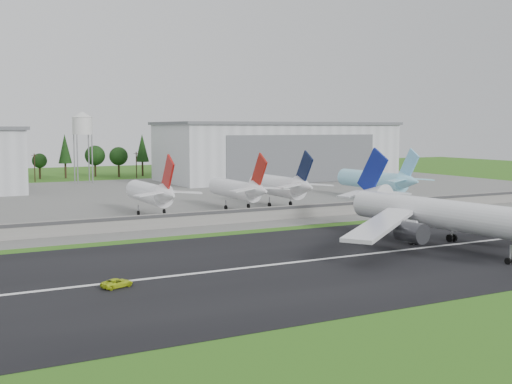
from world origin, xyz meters
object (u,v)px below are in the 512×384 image
ground_vehicle (117,283)px  parked_jet_navy (283,186)px  main_airliner (444,221)px  parked_jet_skyblue (378,180)px  parked_jet_red_a (153,193)px  parked_jet_red_b (240,189)px

ground_vehicle → parked_jet_navy: parked_jet_navy is taller
main_airliner → parked_jet_skyblue: main_airliner is taller
parked_jet_red_a → parked_jet_red_b: 24.88m
parked_jet_navy → parked_jet_skyblue: bearing=7.5°
ground_vehicle → main_airliner: bearing=-106.7°
parked_jet_navy → main_airliner: bearing=-92.4°
parked_jet_red_b → parked_jet_skyblue: size_ratio=0.84×
parked_jet_navy → ground_vehicle: bearing=-134.0°
parked_jet_red_a → parked_jet_skyblue: size_ratio=0.84×
main_airliner → parked_jet_navy: 67.08m
ground_vehicle → parked_jet_red_b: bearing=-56.5°
parked_jet_red_a → parked_jet_red_b: parked_jet_red_a is taller
parked_jet_red_a → parked_jet_red_b: size_ratio=1.00×
parked_jet_navy → parked_jet_red_b: bearing=-179.7°
ground_vehicle → parked_jet_red_b: (53.47, 69.53, 5.14)m
main_airliner → parked_jet_red_a: bearing=-68.5°
parked_jet_red_a → parked_jet_navy: bearing=0.1°
parked_jet_red_a → parked_jet_navy: 38.61m
parked_jet_navy → parked_jet_skyblue: (38.10, 4.99, -0.11)m
ground_vehicle → parked_jet_red_a: bearing=-41.3°
main_airliner → parked_jet_skyblue: (40.93, 72.00, 1.25)m
parked_jet_red_a → main_airliner: bearing=-61.9°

